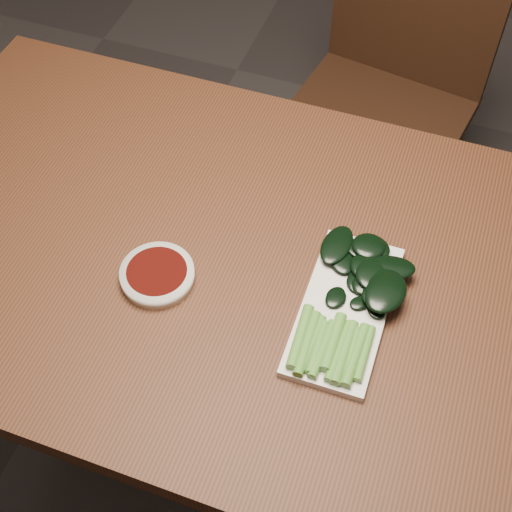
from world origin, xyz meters
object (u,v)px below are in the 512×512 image
object	(u,v)px
serving_plate	(344,310)
gai_lan	(357,298)
chair_far	(388,89)
table	(258,286)
sauce_bowl	(157,275)

from	to	relation	value
serving_plate	gai_lan	bearing A→B (deg)	44.76
chair_far	table	bearing A→B (deg)	-85.16
table	gai_lan	bearing A→B (deg)	-10.56
table	chair_far	bearing A→B (deg)	85.45
sauce_bowl	gai_lan	world-z (taller)	gai_lan
table	gai_lan	size ratio (longest dim) A/B	4.72
chair_far	sauce_bowl	distance (m)	0.97
chair_far	gai_lan	bearing A→B (deg)	-73.17
table	sauce_bowl	bearing A→B (deg)	-147.46
serving_plate	chair_far	bearing A→B (deg)	96.33
table	chair_far	distance (m)	0.84
table	gai_lan	distance (m)	0.20
chair_far	serving_plate	size ratio (longest dim) A/B	3.11
chair_far	sauce_bowl	world-z (taller)	chair_far
chair_far	gai_lan	xyz separation A→B (m)	(0.11, -0.85, 0.29)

